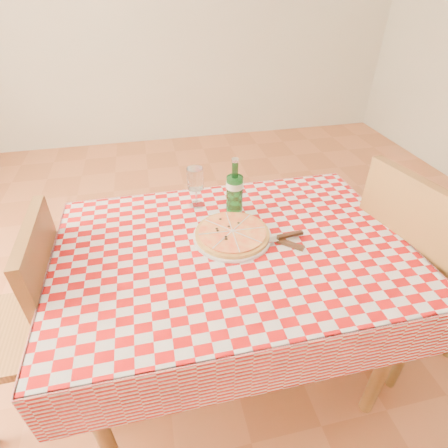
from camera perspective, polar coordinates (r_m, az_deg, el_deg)
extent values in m
plane|color=#A55A35|center=(1.88, 1.07, -21.79)|extent=(6.00, 6.00, 0.00)
cube|color=brown|center=(1.32, 1.42, -4.48)|extent=(1.20, 0.80, 0.04)
cylinder|color=brown|center=(1.41, -19.78, -28.32)|extent=(0.06, 0.06, 0.71)
cylinder|color=brown|center=(1.59, 24.97, -19.55)|extent=(0.06, 0.06, 0.71)
cylinder|color=brown|center=(1.82, -18.40, -8.92)|extent=(0.06, 0.06, 0.71)
cylinder|color=brown|center=(1.97, 14.35, -4.26)|extent=(0.06, 0.06, 0.71)
cube|color=#9B0909|center=(1.30, 1.43, -3.67)|extent=(1.30, 0.90, 0.01)
cube|color=brown|center=(1.82, 29.21, -6.90)|extent=(0.53, 0.53, 0.04)
cylinder|color=brown|center=(1.80, 27.33, -18.48)|extent=(0.04, 0.04, 0.46)
cylinder|color=brown|center=(1.95, 19.20, -10.85)|extent=(0.04, 0.04, 0.46)
cylinder|color=brown|center=(2.19, 26.90, -7.23)|extent=(0.04, 0.04, 0.46)
cube|color=brown|center=(1.53, 27.21, -1.87)|extent=(0.13, 0.45, 0.49)
cube|color=brown|center=(1.64, -30.98, -14.91)|extent=(0.42, 0.42, 0.04)
cylinder|color=brown|center=(1.87, -22.36, -15.05)|extent=(0.04, 0.04, 0.42)
cylinder|color=brown|center=(1.98, -32.79, -15.69)|extent=(0.04, 0.04, 0.42)
cylinder|color=brown|center=(1.66, -23.42, -24.38)|extent=(0.04, 0.04, 0.42)
cube|color=brown|center=(1.42, -26.87, -7.95)|extent=(0.05, 0.42, 0.45)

